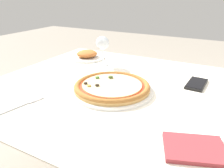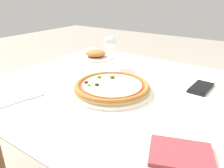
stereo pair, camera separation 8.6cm
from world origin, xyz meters
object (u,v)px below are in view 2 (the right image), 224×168
cell_phone (201,87)px  side_plate (96,55)px  pizza_plate (112,87)px  wine_glass_far_left (109,44)px  dining_table (121,107)px  fork (23,100)px

cell_phone → side_plate: size_ratio=0.71×
pizza_plate → cell_phone: (0.29, 0.22, -0.01)m
wine_glass_far_left → side_plate: bearing=157.3°
pizza_plate → wine_glass_far_left: size_ratio=2.13×
dining_table → cell_phone: cell_phone is taller
pizza_plate → fork: size_ratio=1.94×
fork → side_plate: (-0.13, 0.59, 0.02)m
side_plate → cell_phone: bearing=-10.0°
dining_table → pizza_plate: (-0.01, -0.05, 0.11)m
dining_table → side_plate: size_ratio=5.33×
dining_table → fork: (-0.23, -0.30, 0.10)m
pizza_plate → side_plate: (-0.35, 0.34, 0.00)m
fork → side_plate: bearing=102.3°
dining_table → cell_phone: bearing=32.2°
dining_table → pizza_plate: size_ratio=3.34×
pizza_plate → cell_phone: 0.37m
fork → dining_table: bearing=52.4°
fork → pizza_plate: bearing=49.0°
side_plate → fork: bearing=-77.7°
pizza_plate → wine_glass_far_left: wine_glass_far_left is taller
pizza_plate → side_plate: bearing=136.0°
fork → cell_phone: (0.51, 0.48, 0.00)m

